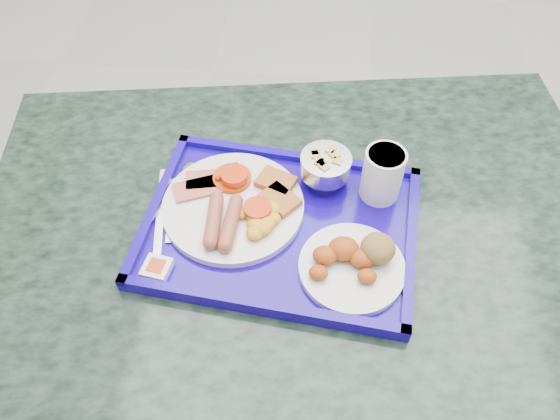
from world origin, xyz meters
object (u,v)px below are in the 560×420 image
at_px(tray, 280,227).
at_px(fruit_bowl, 325,166).
at_px(table, 298,274).
at_px(juice_cup, 383,173).
at_px(bread_plate, 355,261).
at_px(main_plate, 237,206).

distance_m(tray, fruit_bowl, 0.13).
xyz_separation_m(table, tray, (-0.03, -0.03, 0.19)).
height_order(table, fruit_bowl, fruit_bowl).
bearing_deg(table, juice_cup, 24.17).
bearing_deg(tray, bread_plate, -30.06).
xyz_separation_m(tray, main_plate, (-0.07, 0.02, 0.02)).
bearing_deg(bread_plate, tray, 149.94).
bearing_deg(juice_cup, fruit_bowl, 169.03).
distance_m(main_plate, juice_cup, 0.25).
bearing_deg(table, main_plate, -178.53).
bearing_deg(juice_cup, tray, -152.48).
bearing_deg(juice_cup, bread_plate, -104.83).
xyz_separation_m(table, main_plate, (-0.11, -0.00, 0.21)).
xyz_separation_m(bread_plate, juice_cup, (0.04, 0.16, 0.03)).
bearing_deg(juice_cup, table, -155.83).
distance_m(table, bread_plate, 0.25).
bearing_deg(fruit_bowl, tray, -123.39).
height_order(bread_plate, juice_cup, juice_cup).
distance_m(tray, bread_plate, 0.15).
distance_m(tray, juice_cup, 0.20).
height_order(tray, main_plate, main_plate).
relative_size(main_plate, juice_cup, 2.51).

